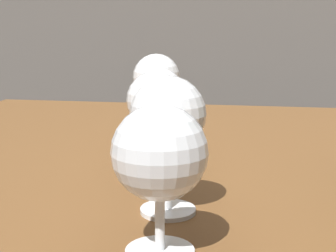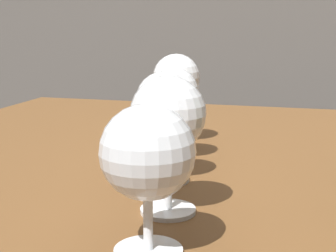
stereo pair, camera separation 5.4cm
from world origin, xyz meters
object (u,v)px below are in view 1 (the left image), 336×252
at_px(wine_glass_rose, 168,118).
at_px(wine_glass_cabernet, 155,104).
at_px(wine_glass_pinot, 156,80).
at_px(wine_glass_chardonnay, 159,95).
at_px(wine_glass_merlot, 160,156).

distance_m(wine_glass_rose, wine_glass_cabernet, 0.12).
bearing_deg(wine_glass_pinot, wine_glass_chardonnay, -77.31).
bearing_deg(wine_glass_cabernet, wine_glass_chardonnay, 97.79).
xyz_separation_m(wine_glass_rose, wine_glass_chardonnay, (-0.05, 0.22, -0.01)).
bearing_deg(wine_glass_pinot, wine_glass_merlot, -78.91).
bearing_deg(wine_glass_cabernet, wine_glass_rose, -72.30).
distance_m(wine_glass_rose, wine_glass_pinot, 0.34).
relative_size(wine_glass_cabernet, wine_glass_pinot, 0.94).
distance_m(wine_glass_cabernet, wine_glass_chardonnay, 0.11).
distance_m(wine_glass_merlot, wine_glass_chardonnay, 0.33).
relative_size(wine_glass_merlot, wine_glass_cabernet, 0.95).
bearing_deg(wine_glass_chardonnay, wine_glass_rose, -77.06).
distance_m(wine_glass_merlot, wine_glass_cabernet, 0.22).
distance_m(wine_glass_merlot, wine_glass_rose, 0.11).
relative_size(wine_glass_merlot, wine_glass_rose, 0.91).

